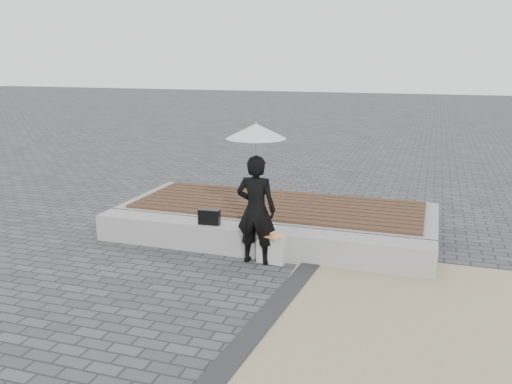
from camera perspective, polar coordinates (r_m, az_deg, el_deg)
ground at (r=6.43m, az=-4.79°, el=-11.27°), size 80.00×80.00×0.00m
edging_band at (r=5.77m, az=0.27°, el=-14.17°), size 0.61×5.20×0.04m
seating_ledge at (r=7.74m, az=-0.16°, el=-5.16°), size 5.00×0.45×0.40m
timber_platform at (r=8.83m, az=2.33°, el=-2.73°), size 5.00×2.00×0.40m
timber_decking at (r=8.77m, az=2.34°, el=-1.35°), size 4.60×1.80×0.04m
woman at (r=7.26m, az=0.00°, el=-1.90°), size 0.55×0.37×1.50m
parasol at (r=7.04m, az=0.00°, el=6.49°), size 0.79×0.79×1.01m
handbag at (r=7.80m, az=-4.99°, el=-2.67°), size 0.32×0.13×0.22m
canvas_tote at (r=7.41m, az=1.67°, el=-6.02°), size 0.40×0.20×0.41m
magazine at (r=7.30m, az=1.56°, el=-4.61°), size 0.37×0.32×0.01m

